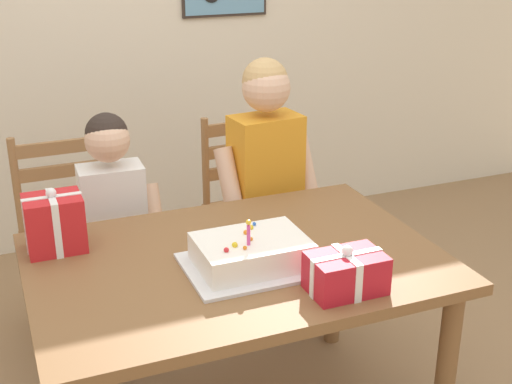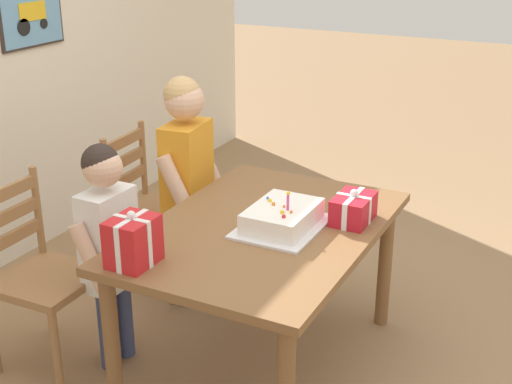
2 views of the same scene
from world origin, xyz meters
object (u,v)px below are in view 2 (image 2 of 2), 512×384
child_younger (109,235)px  child_older (187,169)px  chair_left (39,275)px  gift_box_beside_cake (133,241)px  gift_box_red_large (353,209)px  birthday_cake (282,218)px  dining_table (263,245)px  chair_right (150,209)px

child_younger → child_older: bearing=-0.0°
chair_left → child_older: bearing=-20.2°
gift_box_beside_cake → child_younger: child_younger is taller
gift_box_red_large → chair_left: size_ratio=0.26×
birthday_cake → dining_table: bearing=106.1°
dining_table → gift_box_red_large: bearing=-55.3°
chair_right → child_older: size_ratio=0.72×
gift_box_red_large → chair_right: 1.34m
gift_box_red_large → birthday_cake: bearing=129.5°
dining_table → birthday_cake: bearing=-73.9°
gift_box_red_large → child_younger: (-0.53, 0.98, -0.12)m
gift_box_red_large → chair_right: bearing=80.8°
birthday_cake → gift_box_beside_cake: (-0.58, 0.38, 0.05)m
dining_table → birthday_cake: (0.02, -0.08, 0.14)m
dining_table → child_older: (0.38, 0.64, 0.14)m
dining_table → chair_right: (0.44, 0.94, -0.17)m
gift_box_red_large → chair_right: (0.21, 1.28, -0.33)m
birthday_cake → gift_box_red_large: size_ratio=1.85×
chair_right → birthday_cake: bearing=-112.2°
chair_left → child_younger: size_ratio=0.83×
birthday_cake → chair_left: 1.17m
gift_box_red_large → child_older: child_older is taller
gift_box_red_large → child_younger: size_ratio=0.21×
dining_table → gift_box_beside_cake: gift_box_beside_cake is taller
gift_box_red_large → child_younger: child_younger is taller
chair_right → child_younger: child_younger is taller
gift_box_red_large → child_older: bearing=81.6°
gift_box_red_large → chair_right: size_ratio=0.26×
birthday_cake → gift_box_red_large: 0.33m
child_older → chair_left: bearing=159.8°
dining_table → gift_box_beside_cake: bearing=151.9°
gift_box_beside_cake → child_older: child_older is taller
dining_table → child_older: child_older is taller
birthday_cake → child_younger: bearing=113.9°
birthday_cake → gift_box_beside_cake: gift_box_beside_cake is taller
gift_box_red_large → gift_box_beside_cake: (-0.79, 0.64, 0.04)m
chair_right → gift_box_beside_cake: bearing=-147.2°
chair_left → gift_box_beside_cake: bearing=-99.6°
gift_box_beside_cake → chair_left: bearing=80.4°
dining_table → child_younger: bearing=114.9°
gift_box_beside_cake → chair_left: (0.11, 0.65, -0.36)m
birthday_cake → child_older: bearing=63.8°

